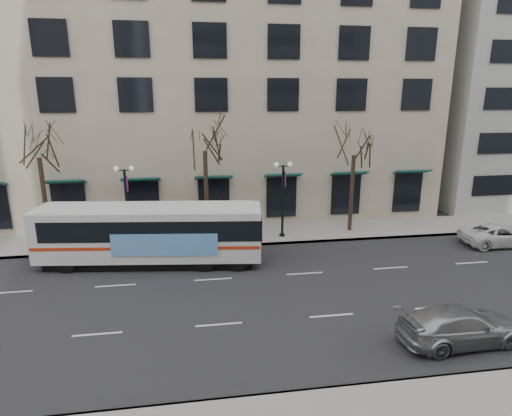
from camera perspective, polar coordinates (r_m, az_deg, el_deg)
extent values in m
plane|color=black|center=(21.02, -5.40, -12.06)|extent=(160.00, 160.00, 0.00)
cube|color=gray|center=(29.85, 3.17, -3.40)|extent=(80.00, 4.00, 0.15)
cube|color=tan|center=(39.74, -10.83, 18.46)|extent=(40.00, 20.00, 24.00)
cylinder|color=black|center=(29.71, -26.27, 0.53)|extent=(0.28, 0.28, 5.74)
cylinder|color=black|center=(28.27, -6.63, 1.57)|extent=(0.28, 0.28, 5.95)
cylinder|color=black|center=(30.34, 12.61, 1.77)|extent=(0.28, 0.28, 5.46)
cylinder|color=black|center=(28.09, -16.79, -0.08)|extent=(0.16, 0.16, 5.00)
cylinder|color=black|center=(28.78, -16.43, -4.59)|extent=(0.36, 0.36, 0.30)
cube|color=black|center=(27.57, -17.18, 4.84)|extent=(0.90, 0.06, 0.06)
sphere|color=silver|center=(27.62, -18.12, 4.99)|extent=(0.32, 0.32, 0.32)
sphere|color=silver|center=(27.49, -16.27, 5.09)|extent=(0.32, 0.32, 0.32)
cube|color=#782074|center=(27.71, -16.80, 3.12)|extent=(0.04, 0.45, 1.00)
cylinder|color=black|center=(28.41, 3.57, 0.73)|extent=(0.16, 0.16, 5.00)
cylinder|color=black|center=(29.09, 3.50, -3.76)|extent=(0.36, 0.36, 0.30)
cube|color=black|center=(27.89, 3.66, 5.60)|extent=(0.90, 0.06, 0.06)
sphere|color=silver|center=(27.78, 2.75, 5.79)|extent=(0.32, 0.32, 0.32)
sphere|color=silver|center=(27.97, 4.56, 5.82)|extent=(0.32, 0.32, 0.32)
cube|color=#782074|center=(28.07, 3.87, 3.90)|extent=(0.04, 0.45, 1.00)
cube|color=silver|center=(25.06, -13.94, -3.13)|extent=(12.79, 4.27, 2.88)
cube|color=black|center=(25.60, -13.71, -6.57)|extent=(11.75, 3.82, 0.47)
cube|color=black|center=(24.86, -13.30, -2.16)|extent=(12.30, 4.25, 1.15)
cube|color=red|center=(25.21, -13.87, -4.20)|extent=(12.67, 4.29, 0.19)
cube|color=#61A1EC|center=(23.65, -12.12, -4.86)|extent=(5.71, 0.78, 1.25)
cube|color=silver|center=(24.64, -14.16, 0.12)|extent=(12.13, 3.92, 0.08)
cylinder|color=black|center=(25.77, -23.96, -6.80)|extent=(1.07, 0.42, 1.05)
cylinder|color=black|center=(27.85, -22.13, -4.98)|extent=(1.07, 0.42, 1.05)
cylinder|color=black|center=(23.93, -6.93, -7.20)|extent=(1.07, 0.42, 1.05)
cylinder|color=black|center=(26.16, -6.45, -5.19)|extent=(1.07, 0.42, 1.05)
cylinder|color=black|center=(23.82, -2.38, -7.20)|extent=(1.07, 0.42, 1.05)
cylinder|color=black|center=(26.06, -2.30, -5.18)|extent=(1.07, 0.42, 1.05)
imported|color=#A0A4A7|center=(19.22, 25.62, -13.95)|extent=(5.11, 2.29, 1.45)
imported|color=silver|center=(31.80, 29.74, -3.13)|extent=(5.00, 2.45, 1.37)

